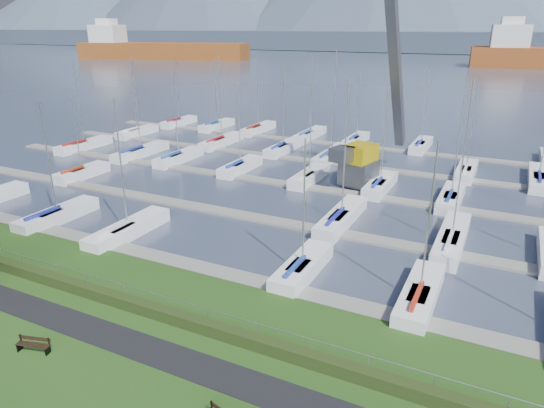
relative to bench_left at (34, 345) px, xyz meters
The scene contains 10 objects.
path 5.54m from the bench_left, 29.11° to the left, with size 160.00×2.00×0.04m, color black.
water 265.73m from the bench_left, 88.96° to the left, with size 800.00×540.00×0.20m, color #3C4557.
hedge 7.16m from the bench_left, 47.61° to the left, with size 80.00×0.70×0.70m, color #263513.
fence 7.50m from the bench_left, 49.69° to the left, with size 0.04×0.04×80.00m, color #919299.
foothill 335.77m from the bench_left, 89.18° to the left, with size 900.00×80.00×12.00m, color #3D4759.
docks 32.06m from the bench_left, 81.34° to the left, with size 90.00×41.60×0.25m.
bench_left is the anchor object (origin of this frame).
crane 36.83m from the bench_left, 78.85° to the left, with size 5.05×13.43×22.35m.
cargo_ship_west 240.50m from the bench_left, 127.55° to the left, with size 87.43×37.63×21.50m.
sailboat_fleet 35.28m from the bench_left, 85.05° to the left, with size 75.61×49.80×13.56m.
Camera 1 is at (15.24, -18.82, 15.70)m, focal length 32.00 mm.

